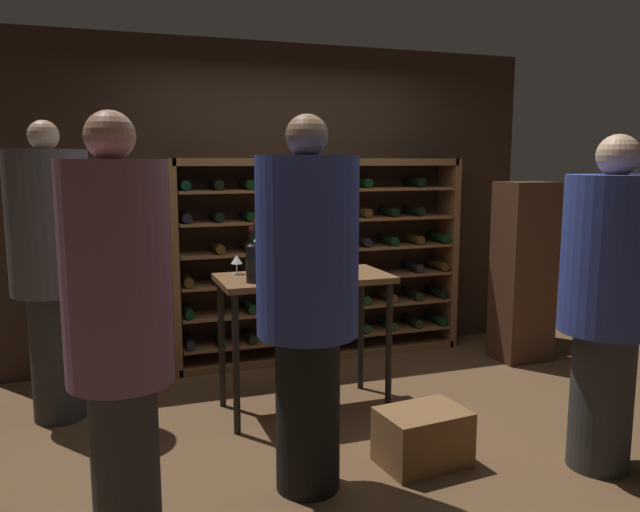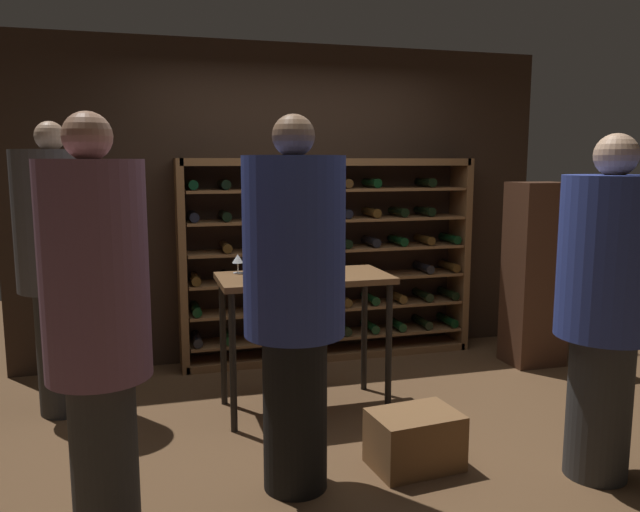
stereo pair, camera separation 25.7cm
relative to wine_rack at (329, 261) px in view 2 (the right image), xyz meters
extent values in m
plane|color=brown|center=(-0.29, -1.41, -0.84)|extent=(9.24, 9.24, 0.00)
cube|color=#332319|center=(-0.29, 0.21, 0.49)|extent=(4.61, 0.10, 2.66)
cube|color=brown|center=(-1.23, 0.00, 0.01)|extent=(0.06, 0.32, 1.71)
cube|color=brown|center=(1.24, 0.00, 0.01)|extent=(0.06, 0.32, 1.71)
cube|color=brown|center=(0.00, 0.00, 0.84)|extent=(2.47, 0.32, 0.06)
cube|color=brown|center=(0.00, 0.00, -0.81)|extent=(2.47, 0.32, 0.06)
cube|color=brown|center=(0.00, 0.00, -0.65)|extent=(2.39, 0.32, 0.02)
cylinder|color=black|center=(-1.13, 0.00, -0.60)|extent=(0.08, 0.30, 0.08)
cylinder|color=black|center=(-0.88, 0.00, -0.60)|extent=(0.08, 0.30, 0.08)
cylinder|color=black|center=(-0.63, 0.00, -0.60)|extent=(0.08, 0.30, 0.08)
cylinder|color=black|center=(-0.12, 0.00, -0.60)|extent=(0.08, 0.30, 0.08)
cylinder|color=black|center=(0.13, 0.00, -0.60)|extent=(0.08, 0.30, 0.08)
cylinder|color=black|center=(0.38, 0.00, -0.60)|extent=(0.08, 0.30, 0.08)
cylinder|color=black|center=(0.63, 0.00, -0.60)|extent=(0.08, 0.30, 0.08)
cylinder|color=black|center=(0.89, 0.00, -0.60)|extent=(0.08, 0.30, 0.08)
cylinder|color=black|center=(1.14, 0.00, -0.60)|extent=(0.08, 0.30, 0.08)
cube|color=brown|center=(0.00, 0.00, -0.40)|extent=(2.39, 0.32, 0.02)
cylinder|color=black|center=(-1.13, 0.00, -0.35)|extent=(0.08, 0.30, 0.08)
cylinder|color=black|center=(-0.63, 0.00, -0.35)|extent=(0.08, 0.30, 0.08)
cylinder|color=black|center=(-0.38, 0.00, -0.35)|extent=(0.08, 0.30, 0.08)
cylinder|color=black|center=(-0.12, 0.00, -0.35)|extent=(0.08, 0.30, 0.08)
cylinder|color=#4C3314|center=(0.13, 0.00, -0.35)|extent=(0.08, 0.30, 0.08)
cylinder|color=black|center=(0.38, 0.00, -0.35)|extent=(0.08, 0.30, 0.08)
cylinder|color=#4C3314|center=(0.63, 0.00, -0.35)|extent=(0.08, 0.30, 0.08)
cylinder|color=black|center=(0.89, 0.00, -0.35)|extent=(0.08, 0.30, 0.08)
cylinder|color=black|center=(1.14, 0.00, -0.35)|extent=(0.08, 0.30, 0.08)
cube|color=brown|center=(0.00, 0.00, -0.15)|extent=(2.39, 0.32, 0.02)
cylinder|color=#4C3314|center=(-1.13, 0.00, -0.09)|extent=(0.08, 0.30, 0.08)
cylinder|color=black|center=(-0.88, 0.00, -0.09)|extent=(0.08, 0.30, 0.08)
cylinder|color=#4C3314|center=(-0.63, 0.00, -0.09)|extent=(0.08, 0.30, 0.08)
cylinder|color=black|center=(-0.38, 0.00, -0.09)|extent=(0.08, 0.30, 0.08)
cylinder|color=#4C3314|center=(-0.12, 0.00, -0.09)|extent=(0.08, 0.30, 0.08)
cylinder|color=black|center=(0.13, 0.00, -0.09)|extent=(0.08, 0.30, 0.08)
cylinder|color=#4C3314|center=(0.38, 0.00, -0.09)|extent=(0.08, 0.30, 0.08)
cylinder|color=black|center=(0.89, 0.00, -0.09)|extent=(0.08, 0.30, 0.08)
cylinder|color=#4C3314|center=(1.14, 0.00, -0.09)|extent=(0.08, 0.30, 0.08)
cube|color=brown|center=(0.00, 0.00, 0.10)|extent=(2.39, 0.32, 0.02)
cylinder|color=#4C3314|center=(-0.88, 0.00, 0.16)|extent=(0.08, 0.30, 0.08)
cylinder|color=#4C3314|center=(-0.63, 0.00, 0.16)|extent=(0.08, 0.30, 0.08)
cylinder|color=black|center=(-0.38, 0.00, 0.16)|extent=(0.08, 0.30, 0.08)
cylinder|color=black|center=(-0.12, 0.00, 0.16)|extent=(0.08, 0.30, 0.08)
cylinder|color=black|center=(0.13, 0.00, 0.16)|extent=(0.08, 0.30, 0.08)
cylinder|color=black|center=(0.38, 0.00, 0.16)|extent=(0.08, 0.30, 0.08)
cylinder|color=black|center=(0.63, 0.00, 0.16)|extent=(0.08, 0.30, 0.08)
cylinder|color=#4C3314|center=(0.89, 0.00, 0.16)|extent=(0.08, 0.30, 0.08)
cylinder|color=black|center=(1.14, 0.00, 0.16)|extent=(0.08, 0.30, 0.08)
cube|color=brown|center=(0.00, 0.00, 0.36)|extent=(2.39, 0.32, 0.02)
cylinder|color=black|center=(-1.13, 0.00, 0.41)|extent=(0.08, 0.30, 0.08)
cylinder|color=black|center=(-0.88, 0.00, 0.41)|extent=(0.08, 0.30, 0.08)
cylinder|color=black|center=(-0.63, 0.00, 0.41)|extent=(0.08, 0.30, 0.08)
cylinder|color=black|center=(-0.12, 0.00, 0.41)|extent=(0.08, 0.30, 0.08)
cylinder|color=black|center=(0.13, 0.00, 0.41)|extent=(0.08, 0.30, 0.08)
cylinder|color=#4C3314|center=(0.38, 0.00, 0.41)|extent=(0.08, 0.30, 0.08)
cylinder|color=black|center=(0.63, 0.00, 0.41)|extent=(0.08, 0.30, 0.08)
cylinder|color=black|center=(0.89, 0.00, 0.41)|extent=(0.08, 0.30, 0.08)
cube|color=brown|center=(0.00, 0.00, 0.61)|extent=(2.39, 0.32, 0.02)
cylinder|color=black|center=(-1.13, 0.00, 0.66)|extent=(0.08, 0.30, 0.08)
cylinder|color=black|center=(-0.88, 0.00, 0.66)|extent=(0.08, 0.30, 0.08)
cylinder|color=black|center=(-0.63, 0.00, 0.66)|extent=(0.08, 0.30, 0.08)
cylinder|color=black|center=(-0.38, 0.00, 0.66)|extent=(0.08, 0.30, 0.08)
cylinder|color=#4C3314|center=(0.13, 0.00, 0.66)|extent=(0.08, 0.30, 0.08)
cylinder|color=black|center=(0.38, 0.00, 0.66)|extent=(0.08, 0.30, 0.08)
cylinder|color=black|center=(0.89, 0.00, 0.66)|extent=(0.08, 0.30, 0.08)
cube|color=brown|center=(-0.50, -1.08, 0.07)|extent=(1.14, 0.58, 0.04)
cylinder|color=black|center=(-1.02, -1.32, -0.40)|extent=(0.04, 0.04, 0.90)
cylinder|color=black|center=(0.02, -1.32, -0.40)|extent=(0.04, 0.04, 0.90)
cylinder|color=black|center=(-1.02, -0.84, -0.40)|extent=(0.04, 0.04, 0.90)
cylinder|color=black|center=(0.02, -0.84, -0.40)|extent=(0.04, 0.04, 0.90)
cylinder|color=black|center=(-0.81, -2.08, -0.43)|extent=(0.33, 0.33, 0.82)
cylinder|color=#2D3D8C|center=(-0.81, -2.08, 0.43)|extent=(0.51, 0.51, 0.89)
sphere|color=brown|center=(-0.81, -2.08, 0.97)|extent=(0.21, 0.21, 0.21)
cylinder|color=#2F2F2F|center=(0.79, -2.41, -0.45)|extent=(0.33, 0.33, 0.78)
cylinder|color=#2D3D8C|center=(0.79, -2.41, 0.36)|extent=(0.51, 0.51, 0.84)
sphere|color=tan|center=(0.79, -2.41, 0.88)|extent=(0.22, 0.22, 0.22)
cylinder|color=#303030|center=(-1.72, -2.45, -0.44)|extent=(0.27, 0.27, 0.82)
cylinder|color=#7A516B|center=(-1.72, -2.45, 0.41)|extent=(0.42, 0.42, 0.88)
sphere|color=#AD7A5B|center=(-1.72, -2.45, 0.94)|extent=(0.19, 0.19, 0.19)
cylinder|color=#2E2E2E|center=(-2.07, -0.67, -0.42)|extent=(0.33, 0.33, 0.85)
cylinder|color=#4C4C51|center=(-2.07, -0.67, 0.46)|extent=(0.51, 0.51, 0.92)
sphere|color=tan|center=(-2.07, -0.67, 1.01)|extent=(0.19, 0.19, 0.19)
cube|color=brown|center=(-0.12, -2.05, -0.69)|extent=(0.51, 0.38, 0.31)
cube|color=#4C2D1E|center=(1.61, -0.63, -0.08)|extent=(0.44, 0.36, 1.52)
cylinder|color=black|center=(-0.88, -1.21, 0.21)|extent=(0.07, 0.07, 0.23)
cone|color=black|center=(-0.88, -1.21, 0.34)|extent=(0.07, 0.07, 0.03)
cylinder|color=black|center=(-0.88, -1.21, 0.39)|extent=(0.03, 0.03, 0.07)
cylinder|color=maroon|center=(-0.88, -1.21, 0.43)|extent=(0.03, 0.03, 0.02)
cylinder|color=black|center=(-0.88, -1.21, 0.20)|extent=(0.07, 0.07, 0.09)
cylinder|color=black|center=(-0.58, -0.96, 0.19)|extent=(0.08, 0.08, 0.20)
cone|color=black|center=(-0.58, -0.96, 0.31)|extent=(0.08, 0.08, 0.03)
cylinder|color=black|center=(-0.58, -0.96, 0.37)|extent=(0.03, 0.03, 0.09)
cylinder|color=#B7932D|center=(-0.58, -0.96, 0.42)|extent=(0.03, 0.03, 0.02)
cylinder|color=silver|center=(-0.58, -0.96, 0.18)|extent=(0.08, 0.08, 0.08)
cylinder|color=black|center=(-0.82, -1.07, 0.21)|extent=(0.07, 0.07, 0.24)
cone|color=black|center=(-0.82, -1.07, 0.34)|extent=(0.07, 0.07, 0.03)
cylinder|color=black|center=(-0.82, -1.07, 0.40)|extent=(0.03, 0.03, 0.09)
cylinder|color=maroon|center=(-0.82, -1.07, 0.46)|extent=(0.03, 0.03, 0.02)
cylinder|color=silver|center=(-0.82, -1.07, 0.20)|extent=(0.08, 0.08, 0.09)
cylinder|color=silver|center=(-0.91, -0.89, 0.10)|extent=(0.07, 0.07, 0.00)
cylinder|color=silver|center=(-0.91, -0.89, 0.13)|extent=(0.01, 0.01, 0.07)
cone|color=silver|center=(-0.91, -0.89, 0.19)|extent=(0.08, 0.08, 0.06)
cylinder|color=#590A14|center=(-0.91, -0.89, 0.18)|extent=(0.04, 0.04, 0.02)
camera|label=1|loc=(-1.77, -5.00, 0.84)|focal=35.24mm
camera|label=2|loc=(-1.53, -5.08, 0.84)|focal=35.24mm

